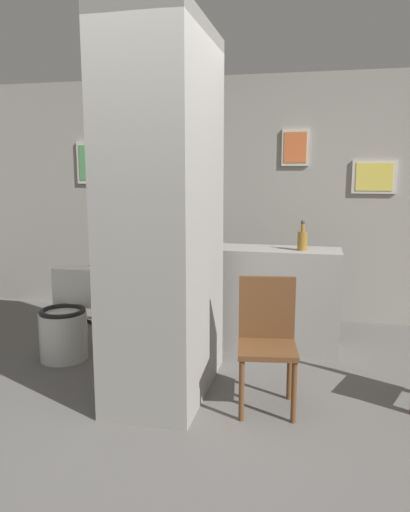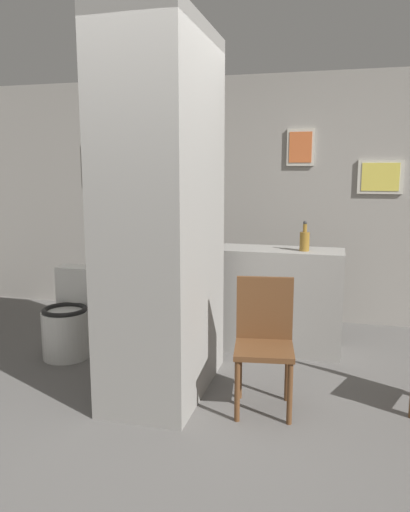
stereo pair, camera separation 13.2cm
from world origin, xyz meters
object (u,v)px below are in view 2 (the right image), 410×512
Objects in this scene: toilet at (69,320)px; bottle_tall at (305,240)px; chair_near_pillar at (264,338)px; bicycle at (146,296)px.

toilet is 2.18m from bottle_tall.
bottle_tall is (0.18, 1.09, 0.53)m from chair_near_pillar.
bottle_tall is at bearing -10.49° from bicycle.
bottle_tall is (1.60, -0.30, 0.68)m from bicycle.
bottle_tall is at bearing 15.69° from toilet.
bicycle is 1.76m from bottle_tall.
bicycle is at bearing 65.59° from toilet.
toilet is 0.94m from bicycle.
toilet is 0.46× the size of bicycle.
chair_near_pillar reaches higher than bicycle.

